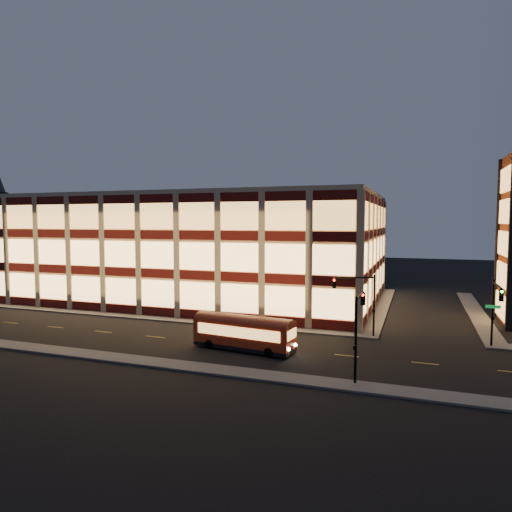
% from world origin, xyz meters
% --- Properties ---
extents(ground, '(200.00, 200.00, 0.00)m').
position_xyz_m(ground, '(0.00, 0.00, 0.00)').
color(ground, black).
rests_on(ground, ground).
extents(sidewalk_office_south, '(54.00, 2.00, 0.15)m').
position_xyz_m(sidewalk_office_south, '(-3.00, 1.00, 0.07)').
color(sidewalk_office_south, '#514F4C').
rests_on(sidewalk_office_south, ground).
extents(sidewalk_office_east, '(2.00, 30.00, 0.15)m').
position_xyz_m(sidewalk_office_east, '(23.00, 17.00, 0.07)').
color(sidewalk_office_east, '#514F4C').
rests_on(sidewalk_office_east, ground).
extents(sidewalk_tower_west, '(2.00, 30.00, 0.15)m').
position_xyz_m(sidewalk_tower_west, '(34.00, 17.00, 0.07)').
color(sidewalk_tower_west, '#514F4C').
rests_on(sidewalk_tower_west, ground).
extents(sidewalk_near, '(100.00, 2.00, 0.15)m').
position_xyz_m(sidewalk_near, '(0.00, -13.00, 0.07)').
color(sidewalk_near, '#514F4C').
rests_on(sidewalk_near, ground).
extents(office_building, '(50.45, 30.45, 14.50)m').
position_xyz_m(office_building, '(-2.91, 16.91, 7.25)').
color(office_building, tan).
rests_on(office_building, ground).
extents(traffic_signal_far, '(3.79, 1.87, 6.00)m').
position_xyz_m(traffic_signal_far, '(22.21, 0.24, 4.11)').
color(traffic_signal_far, black).
rests_on(traffic_signal_far, ground).
extents(traffic_signal_right, '(1.20, 4.37, 6.00)m').
position_xyz_m(traffic_signal_right, '(33.50, -0.62, 4.10)').
color(traffic_signal_right, black).
rests_on(traffic_signal_right, ground).
extents(traffic_signal_near, '(0.32, 4.45, 6.00)m').
position_xyz_m(traffic_signal_near, '(23.50, -11.03, 4.13)').
color(traffic_signal_near, black).
rests_on(traffic_signal_near, ground).
extents(trolley_bus, '(9.04, 3.31, 2.99)m').
position_xyz_m(trolley_bus, '(13.43, -7.18, 1.66)').
color(trolley_bus, '#972008').
rests_on(trolley_bus, ground).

